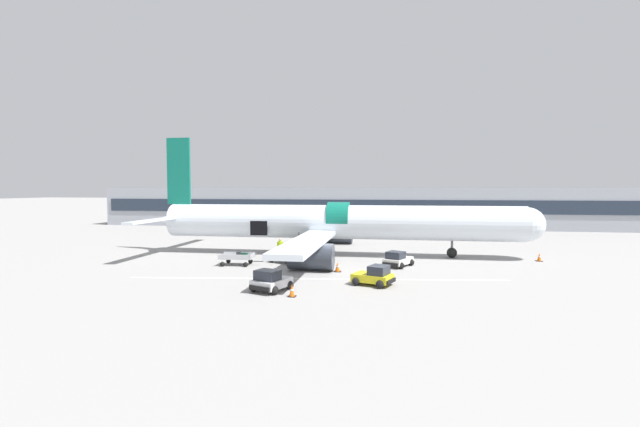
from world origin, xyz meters
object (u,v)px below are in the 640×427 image
object	(u,v)px
airplane	(333,223)
baggage_cart_loading	(287,257)
baggage_tug_mid	(374,276)
ground_crew_loader_b	(313,250)
ground_crew_loader_a	(280,248)
baggage_cart_queued	(238,259)
baggage_tug_rear	(270,282)
baggage_tug_lead	(397,260)
ground_crew_driver	(327,253)

from	to	relation	value
airplane	baggage_cart_loading	world-z (taller)	airplane
baggage_tug_mid	ground_crew_loader_b	size ratio (longest dim) A/B	1.66
ground_crew_loader_a	baggage_cart_queued	bearing A→B (deg)	-119.86
baggage_tug_mid	ground_crew_loader_b	world-z (taller)	ground_crew_loader_b
airplane	baggage_tug_rear	xyz separation A→B (m)	(-1.95, -15.51, -2.51)
baggage_cart_loading	airplane	bearing A→B (deg)	56.02
ground_crew_loader_b	baggage_tug_mid	bearing A→B (deg)	-57.05
baggage_tug_lead	baggage_cart_loading	bearing A→B (deg)	177.20
baggage_tug_lead	ground_crew_loader_a	size ratio (longest dim) A/B	1.78
airplane	ground_crew_loader_b	xyz separation A→B (m)	(-1.30, -3.76, -2.15)
baggage_tug_mid	baggage_cart_queued	xyz separation A→B (m)	(-11.75, 5.78, -0.06)
baggage_tug_lead	ground_crew_driver	xyz separation A→B (m)	(-6.03, 0.83, 0.32)
baggage_cart_queued	ground_crew_loader_b	world-z (taller)	ground_crew_loader_b
baggage_tug_lead	baggage_cart_queued	xyz separation A→B (m)	(-13.40, -1.42, -0.04)
ground_crew_driver	ground_crew_loader_b	bearing A→B (deg)	146.79
ground_crew_loader_a	ground_crew_driver	bearing A→B (deg)	-24.01
baggage_tug_rear	ground_crew_driver	bearing A→B (deg)	79.14
baggage_cart_queued	ground_crew_loader_a	size ratio (longest dim) A/B	2.08
baggage_tug_rear	baggage_tug_lead	bearing A→B (deg)	50.91
baggage_cart_loading	baggage_cart_queued	distance (m)	4.27
baggage_tug_lead	baggage_cart_queued	bearing A→B (deg)	-173.97
baggage_tug_mid	baggage_tug_lead	bearing A→B (deg)	77.06
baggage_cart_loading	ground_crew_loader_a	size ratio (longest dim) A/B	1.97
ground_crew_loader_a	ground_crew_loader_b	size ratio (longest dim) A/B	0.99
baggage_tug_rear	ground_crew_loader_b	distance (m)	11.78
baggage_tug_rear	ground_crew_loader_a	xyz separation A→B (m)	(-2.76, 12.97, 0.35)
airplane	ground_crew_loader_b	size ratio (longest dim) A/B	20.85
baggage_tug_mid	ground_crew_driver	xyz separation A→B (m)	(-4.38, 8.03, 0.30)
baggage_tug_rear	ground_crew_loader_a	world-z (taller)	ground_crew_loader_a
baggage_cart_queued	ground_crew_loader_a	bearing A→B (deg)	60.14
baggage_tug_rear	baggage_cart_loading	world-z (taller)	baggage_tug_rear
airplane	baggage_tug_lead	distance (m)	8.66
airplane	ground_crew_driver	size ratio (longest dim) A/B	22.41
baggage_cart_queued	ground_crew_loader_b	distance (m)	6.75
baggage_cart_loading	ground_crew_loader_a	xyz separation A→B (m)	(-1.30, 2.52, 0.44)
baggage_cart_loading	ground_crew_loader_a	bearing A→B (deg)	117.27
baggage_cart_loading	ground_crew_loader_a	world-z (taller)	ground_crew_loader_a
baggage_tug_mid	baggage_cart_loading	xyz separation A→B (m)	(-7.92, 7.66, -0.08)
baggage_cart_queued	ground_crew_loader_b	xyz separation A→B (m)	(5.94, 3.19, 0.43)
ground_crew_loader_b	baggage_cart_queued	bearing A→B (deg)	-151.77
baggage_cart_loading	ground_crew_driver	bearing A→B (deg)	5.91
airplane	ground_crew_driver	bearing A→B (deg)	-88.41
baggage_tug_mid	ground_crew_loader_a	world-z (taller)	ground_crew_loader_a
baggage_tug_lead	baggage_tug_mid	xyz separation A→B (m)	(-1.65, -7.19, 0.01)
ground_crew_loader_b	airplane	bearing A→B (deg)	70.88
baggage_cart_loading	ground_crew_loader_a	distance (m)	2.87
baggage_tug_rear	ground_crew_driver	size ratio (longest dim) A/B	1.74
airplane	ground_crew_loader_b	distance (m)	4.52
ground_crew_loader_b	ground_crew_driver	distance (m)	1.71
baggage_tug_lead	ground_crew_loader_b	distance (m)	7.68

